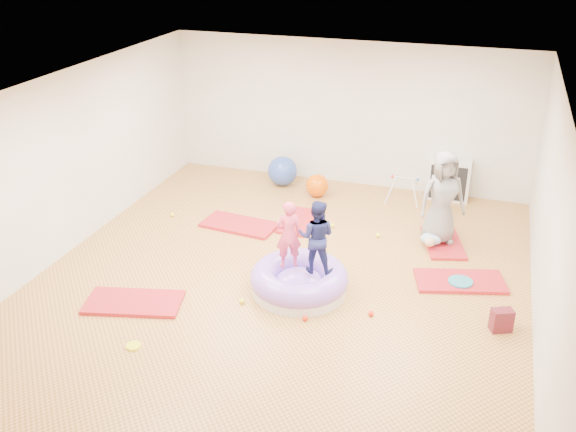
% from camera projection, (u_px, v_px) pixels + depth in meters
% --- Properties ---
extents(room, '(7.01, 8.01, 2.81)m').
position_uv_depth(room, '(281.00, 192.00, 8.86)').
color(room, tan).
rests_on(room, ground).
extents(gym_mat_front_left, '(1.43, 0.95, 0.05)m').
position_uv_depth(gym_mat_front_left, '(134.00, 302.00, 8.85)').
color(gym_mat_front_left, '#A8321E').
rests_on(gym_mat_front_left, ground).
extents(gym_mat_mid_left, '(1.33, 0.76, 0.05)m').
position_uv_depth(gym_mat_mid_left, '(239.00, 225.00, 11.06)').
color(gym_mat_mid_left, '#A8321E').
rests_on(gym_mat_mid_left, ground).
extents(gym_mat_center_back, '(0.55, 1.08, 0.04)m').
position_uv_depth(gym_mat_center_back, '(300.00, 221.00, 11.18)').
color(gym_mat_center_back, '#A8321E').
rests_on(gym_mat_center_back, ground).
extents(gym_mat_right, '(1.40, 0.96, 0.05)m').
position_uv_depth(gym_mat_right, '(460.00, 281.00, 9.36)').
color(gym_mat_right, '#A8321E').
rests_on(gym_mat_right, ground).
extents(gym_mat_rear_right, '(0.86, 1.25, 0.05)m').
position_uv_depth(gym_mat_rear_right, '(443.00, 243.00, 10.46)').
color(gym_mat_rear_right, '#A8321E').
rests_on(gym_mat_rear_right, ground).
extents(inflatable_cushion, '(1.40, 1.40, 0.44)m').
position_uv_depth(inflatable_cushion, '(299.00, 281.00, 9.09)').
color(inflatable_cushion, silver).
rests_on(inflatable_cushion, ground).
extents(child_pink, '(0.44, 0.39, 1.00)m').
position_uv_depth(child_pink, '(288.00, 231.00, 8.87)').
color(child_pink, '#E54061').
rests_on(child_pink, inflatable_cushion).
extents(child_navy, '(0.55, 0.44, 1.06)m').
position_uv_depth(child_navy, '(317.00, 233.00, 8.75)').
color(child_navy, navy).
rests_on(child_navy, inflatable_cushion).
extents(adult_caregiver, '(0.89, 0.78, 1.53)m').
position_uv_depth(adult_caregiver, '(443.00, 198.00, 10.16)').
color(adult_caregiver, gray).
rests_on(adult_caregiver, gym_mat_rear_right).
extents(infant, '(0.34, 0.34, 0.20)m').
position_uv_depth(infant, '(431.00, 240.00, 10.28)').
color(infant, '#9AC4E7').
rests_on(infant, gym_mat_rear_right).
extents(ball_pit_balls, '(4.07, 2.90, 0.08)m').
position_uv_depth(ball_pit_balls, '(296.00, 268.00, 9.68)').
color(ball_pit_balls, '#F5FF1E').
rests_on(ball_pit_balls, ground).
extents(exercise_ball_blue, '(0.58, 0.58, 0.58)m').
position_uv_depth(exercise_ball_blue, '(282.00, 171.00, 12.64)').
color(exercise_ball_blue, '#2B4AA9').
rests_on(exercise_ball_blue, ground).
extents(exercise_ball_orange, '(0.43, 0.43, 0.43)m').
position_uv_depth(exercise_ball_orange, '(317.00, 186.00, 12.15)').
color(exercise_ball_orange, '#E25800').
rests_on(exercise_ball_orange, ground).
extents(infant_play_gym, '(0.63, 0.60, 0.48)m').
position_uv_depth(infant_play_gym, '(404.00, 185.00, 11.89)').
color(infant_play_gym, silver).
rests_on(infant_play_gym, ground).
extents(cube_shelf, '(0.77, 0.38, 0.77)m').
position_uv_depth(cube_shelf, '(449.00, 180.00, 11.98)').
color(cube_shelf, silver).
rests_on(cube_shelf, ground).
extents(balance_disc, '(0.35, 0.35, 0.08)m').
position_uv_depth(balance_disc, '(460.00, 283.00, 9.29)').
color(balance_disc, teal).
rests_on(balance_disc, ground).
extents(backpack, '(0.31, 0.26, 0.31)m').
position_uv_depth(backpack, '(501.00, 320.00, 8.24)').
color(backpack, maroon).
rests_on(backpack, ground).
extents(yellow_toy, '(0.19, 0.19, 0.03)m').
position_uv_depth(yellow_toy, '(133.00, 346.00, 7.98)').
color(yellow_toy, '#F5FF1E').
rests_on(yellow_toy, ground).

